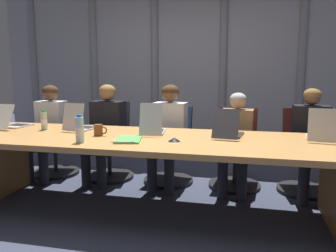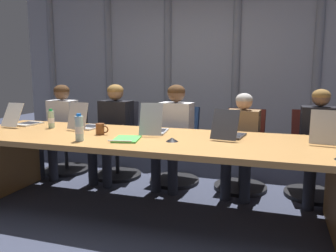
{
  "view_description": "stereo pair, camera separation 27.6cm",
  "coord_description": "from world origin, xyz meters",
  "views": [
    {
      "loc": [
        0.87,
        -3.01,
        1.34
      ],
      "look_at": [
        0.17,
        0.08,
        0.83
      ],
      "focal_mm": 36.48,
      "sensor_mm": 36.0,
      "label": 1
    },
    {
      "loc": [
        1.14,
        -2.94,
        1.34
      ],
      "look_at": [
        0.17,
        0.08,
        0.83
      ],
      "focal_mm": 36.48,
      "sensor_mm": 36.0,
      "label": 2
    }
  ],
  "objects": [
    {
      "name": "coffee_mug_near",
      "position": [
        -0.48,
        -0.03,
        0.78
      ],
      "size": [
        0.13,
        0.08,
        0.11
      ],
      "color": "brown",
      "rests_on": "conference_table"
    },
    {
      "name": "person_left_end",
      "position": [
        -1.54,
        0.8,
        0.66
      ],
      "size": [
        0.36,
        0.55,
        1.16
      ],
      "rotation": [
        0.0,
        0.0,
        -1.59
      ],
      "color": "silver",
      "rests_on": "ground_plane"
    },
    {
      "name": "water_bottle_secondary",
      "position": [
        -0.51,
        -0.35,
        0.84
      ],
      "size": [
        0.08,
        0.08,
        0.24
      ],
      "color": "silver",
      "rests_on": "conference_table"
    },
    {
      "name": "office_chair_left_mid",
      "position": [
        -0.78,
        0.95,
        0.35
      ],
      "size": [
        0.6,
        0.61,
        0.95
      ],
      "rotation": [
        0.0,
        0.0,
        -1.44
      ],
      "color": "#2D2D38",
      "rests_on": "ground_plane"
    },
    {
      "name": "laptop_right_mid",
      "position": [
        0.73,
        0.19,
        0.78
      ],
      "size": [
        0.29,
        0.46,
        0.27
      ],
      "rotation": [
        0.0,
        0.0,
        1.44
      ],
      "color": "#2D2D33",
      "rests_on": "conference_table"
    },
    {
      "name": "conference_mic_middle",
      "position": [
        0.28,
        -0.13,
        0.75
      ],
      "size": [
        0.11,
        0.11,
        0.03
      ],
      "primitive_type": "cone",
      "color": "black",
      "rests_on": "conference_table"
    },
    {
      "name": "laptop_center",
      "position": [
        -0.0,
        0.18,
        0.79
      ],
      "size": [
        0.27,
        0.46,
        0.31
      ],
      "rotation": [
        0.0,
        0.0,
        1.7
      ],
      "color": "#A8ADB7",
      "rests_on": "conference_table"
    },
    {
      "name": "spiral_notepad",
      "position": [
        -0.13,
        -0.2,
        0.74
      ],
      "size": [
        0.28,
        0.34,
        0.03
      ],
      "rotation": [
        0.0,
        0.0,
        0.21
      ],
      "color": "#4CB74C",
      "rests_on": "conference_table"
    },
    {
      "name": "ground_plane",
      "position": [
        0.0,
        0.0,
        0.0
      ],
      "size": [
        12.79,
        12.79,
        0.0
      ],
      "primitive_type": "plane",
      "color": "#383D51"
    },
    {
      "name": "office_chair_right_end",
      "position": [
        1.55,
        0.95,
        0.34
      ],
      "size": [
        0.6,
        0.6,
        0.92
      ],
      "rotation": [
        0.0,
        0.0,
        -1.43
      ],
      "color": "#511E19",
      "rests_on": "ground_plane"
    },
    {
      "name": "water_bottle_primary",
      "position": [
        -1.18,
        0.16,
        0.82
      ],
      "size": [
        0.07,
        0.07,
        0.21
      ],
      "color": "#ADD1B2",
      "rests_on": "conference_table"
    },
    {
      "name": "person_left_mid",
      "position": [
        -0.78,
        0.8,
        0.67
      ],
      "size": [
        0.44,
        0.57,
        1.18
      ],
      "rotation": [
        0.0,
        0.0,
        -1.67
      ],
      "color": "black",
      "rests_on": "ground_plane"
    },
    {
      "name": "office_chair_center",
      "position": [
        -0.0,
        0.95,
        0.34
      ],
      "size": [
        0.6,
        0.61,
        0.91
      ],
      "rotation": [
        0.0,
        0.0,
        -1.72
      ],
      "color": "navy",
      "rests_on": "ground_plane"
    },
    {
      "name": "office_chair_left_end",
      "position": [
        -1.54,
        0.95,
        0.33
      ],
      "size": [
        0.6,
        0.6,
        0.89
      ],
      "rotation": [
        0.0,
        0.0,
        -1.44
      ],
      "color": "black",
      "rests_on": "ground_plane"
    },
    {
      "name": "curtain_backdrop",
      "position": [
        0.0,
        2.39,
        1.59
      ],
      "size": [
        6.39,
        0.17,
        3.17
      ],
      "color": "#9999A0",
      "rests_on": "ground_plane"
    },
    {
      "name": "office_chair_right_mid",
      "position": [
        0.79,
        0.95,
        0.34
      ],
      "size": [
        0.6,
        0.6,
        0.91
      ],
      "rotation": [
        0.0,
        0.0,
        -1.67
      ],
      "color": "#511E19",
      "rests_on": "ground_plane"
    },
    {
      "name": "person_right_end",
      "position": [
        1.57,
        0.79,
        0.64
      ],
      "size": [
        0.38,
        0.55,
        1.16
      ],
      "rotation": [
        0.0,
        0.0,
        -1.55
      ],
      "color": "black",
      "rests_on": "ground_plane"
    },
    {
      "name": "conference_table",
      "position": [
        0.0,
        0.0,
        0.59
      ],
      "size": [
        3.8,
        1.12,
        0.73
      ],
      "color": "#B77F42",
      "rests_on": "ground_plane"
    },
    {
      "name": "laptop_left_end",
      "position": [
        -1.59,
        0.2,
        0.78
      ],
      "size": [
        0.24,
        0.45,
        0.27
      ],
      "rotation": [
        0.0,
        0.0,
        1.51
      ],
      "color": "beige",
      "rests_on": "conference_table"
    },
    {
      "name": "laptop_right_end",
      "position": [
        1.54,
        0.22,
        0.79
      ],
      "size": [
        0.28,
        0.41,
        0.29
      ],
      "rotation": [
        0.0,
        0.0,
        1.44
      ],
      "color": "beige",
      "rests_on": "conference_table"
    },
    {
      "name": "laptop_left_mid",
      "position": [
        -0.8,
        0.23,
        0.78
      ],
      "size": [
        0.27,
        0.4,
        0.29
      ],
      "rotation": [
        0.0,
        0.0,
        1.45
      ],
      "color": "#BCBCC1",
      "rests_on": "conference_table"
    },
    {
      "name": "person_right_mid",
      "position": [
        0.79,
        0.79,
        0.62
      ],
      "size": [
        0.39,
        0.56,
        1.1
      ],
      "rotation": [
        0.0,
        0.0,
        -1.64
      ],
      "color": "olive",
      "rests_on": "ground_plane"
    },
    {
      "name": "person_center",
      "position": [
        0.01,
        0.8,
        0.67
      ],
      "size": [
        0.41,
        0.56,
        1.18
      ],
      "rotation": [
        0.0,
        0.0,
        -1.64
      ],
      "color": "silver",
      "rests_on": "ground_plane"
    }
  ]
}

